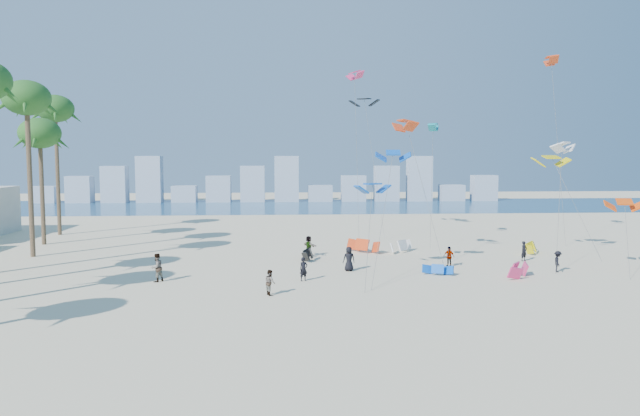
{
  "coord_description": "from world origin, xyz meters",
  "views": [
    {
      "loc": [
        0.04,
        -26.73,
        8.21
      ],
      "look_at": [
        3.0,
        16.0,
        4.5
      ],
      "focal_mm": 33.13,
      "sensor_mm": 36.0,
      "label": 1
    }
  ],
  "objects": [
    {
      "name": "distant_skyline",
      "position": [
        -1.19,
        82.0,
        3.09
      ],
      "size": [
        85.0,
        3.0,
        8.4
      ],
      "color": "#9EADBF",
      "rests_on": "ground"
    },
    {
      "name": "kitesurfers_far",
      "position": [
        5.43,
        16.2,
        0.85
      ],
      "size": [
        28.94,
        10.73,
        1.88
      ],
      "color": "black",
      "rests_on": "ground"
    },
    {
      "name": "kitesurfer_near",
      "position": [
        1.62,
        11.86,
        0.79
      ],
      "size": [
        0.68,
        0.59,
        1.58
      ],
      "primitive_type": "imported",
      "rotation": [
        0.0,
        0.0,
        0.45
      ],
      "color": "black",
      "rests_on": "ground"
    },
    {
      "name": "ocean",
      "position": [
        0.0,
        72.0,
        0.01
      ],
      "size": [
        220.0,
        220.0,
        0.0
      ],
      "primitive_type": "plane",
      "color": "navy",
      "rests_on": "ground"
    },
    {
      "name": "ground",
      "position": [
        0.0,
        0.0,
        0.0
      ],
      "size": [
        220.0,
        220.0,
        0.0
      ],
      "primitive_type": "plane",
      "color": "beige",
      "rests_on": "ground"
    },
    {
      "name": "kitesurfer_mid",
      "position": [
        -0.54,
        8.02,
        0.76
      ],
      "size": [
        0.81,
        0.9,
        1.52
      ],
      "primitive_type": "imported",
      "rotation": [
        0.0,
        0.0,
        1.96
      ],
      "color": "gray",
      "rests_on": "ground"
    },
    {
      "name": "flying_kites",
      "position": [
        15.36,
        23.4,
        11.21
      ],
      "size": [
        21.64,
        29.05,
        18.19
      ],
      "color": "blue",
      "rests_on": "ground"
    },
    {
      "name": "grounded_kites",
      "position": [
        11.32,
        19.75,
        0.47
      ],
      "size": [
        20.88,
        14.12,
        1.07
      ],
      "color": "black",
      "rests_on": "ground"
    }
  ]
}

